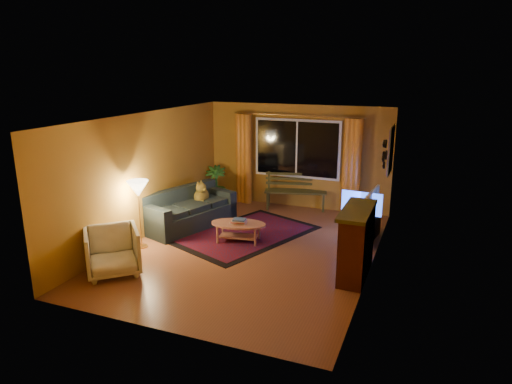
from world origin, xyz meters
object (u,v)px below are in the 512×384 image
at_px(bench, 295,200).
at_px(coffee_table, 239,232).
at_px(sofa, 189,209).
at_px(armchair, 112,249).
at_px(tv_console, 365,229).
at_px(floor_lamp, 140,215).

height_order(bench, coffee_table, bench).
relative_size(sofa, coffee_table, 1.87).
distance_m(armchair, tv_console, 4.82).
xyz_separation_m(armchair, floor_lamp, (-0.25, 1.13, 0.22)).
distance_m(bench, floor_lamp, 4.01).
distance_m(sofa, coffee_table, 1.41).
bearing_deg(coffee_table, sofa, 162.54).
xyz_separation_m(bench, floor_lamp, (-2.03, -3.44, 0.43)).
height_order(bench, armchair, armchair).
bearing_deg(armchair, coffee_table, 13.57).
bearing_deg(floor_lamp, coffee_table, 30.18).
xyz_separation_m(bench, sofa, (-1.74, -2.08, 0.19)).
bearing_deg(floor_lamp, armchair, -77.78).
distance_m(sofa, armchair, 2.49).
bearing_deg(armchair, sofa, 46.19).
bearing_deg(armchair, floor_lamp, 59.30).
relative_size(armchair, tv_console, 0.78).
bearing_deg(bench, coffee_table, -114.29).
bearing_deg(armchair, bench, 25.76).
relative_size(sofa, floor_lamp, 1.57).
bearing_deg(tv_console, sofa, -164.04).
bearing_deg(floor_lamp, sofa, 78.21).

